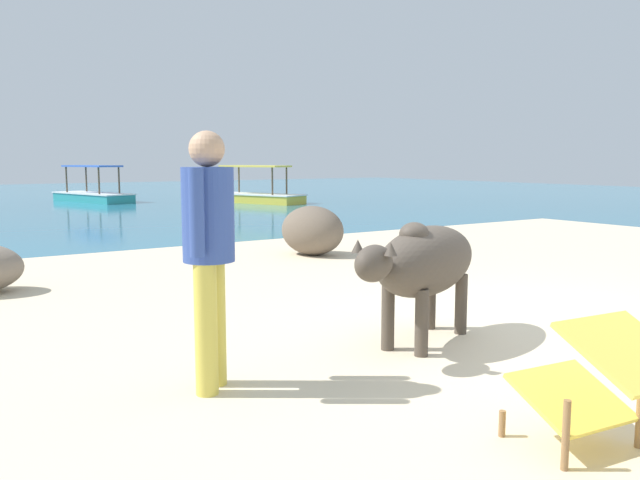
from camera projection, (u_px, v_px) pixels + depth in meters
The scene contains 8 objects.
sand_beach at pixel (549, 339), 5.27m from camera, with size 18.00×14.00×0.04m, color beige.
water_surface at pixel (42, 201), 23.51m from camera, with size 60.00×36.00×0.03m, color teal.
cow at pixel (424, 262), 5.03m from camera, with size 1.73×1.00×0.98m.
deck_chair_near at pixel (598, 379), 3.12m from camera, with size 0.61×0.82×0.68m.
person_standing at pixel (209, 241), 3.96m from camera, with size 0.37×0.40×1.62m.
shore_rock_medium at pixel (312, 230), 9.79m from camera, with size 1.06×0.76×0.75m, color #6B5B4C.
boat_yellow at pixel (255, 195), 22.21m from camera, with size 2.45×3.84×1.29m.
boat_teal at pixel (93, 194), 22.79m from camera, with size 2.14×3.85×1.29m.
Camera 1 is at (-4.39, -3.25, 1.48)m, focal length 36.06 mm.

